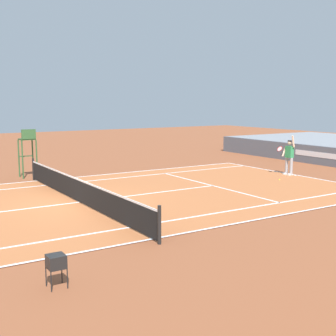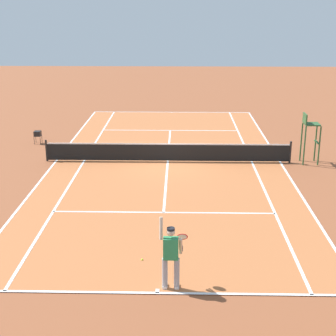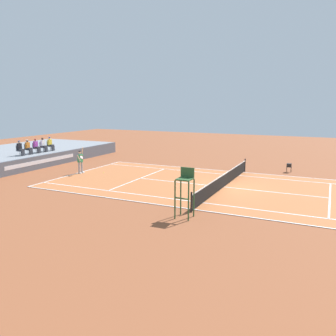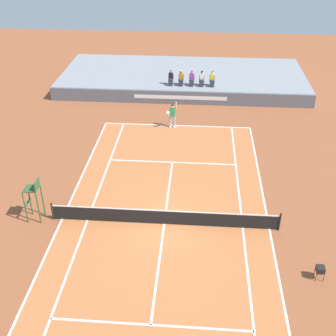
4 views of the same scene
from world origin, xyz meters
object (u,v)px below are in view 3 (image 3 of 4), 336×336
object	(u,v)px
spectator_seated_1	(28,147)
ball_hopper	(289,165)
tennis_player	(80,161)
spectator_seated_0	(20,148)
tennis_ball	(104,173)
spectator_seated_2	(36,146)
spectator_seated_4	(51,144)
umpire_chair	(185,186)
spectator_seated_3	(43,145)

from	to	relation	value
spectator_seated_1	ball_hopper	size ratio (longest dim) A/B	1.81
spectator_seated_1	tennis_player	world-z (taller)	spectator_seated_1
spectator_seated_0	tennis_ball	world-z (taller)	spectator_seated_0
spectator_seated_2	tennis_ball	size ratio (longest dim) A/B	18.60
spectator_seated_4	tennis_player	distance (m)	6.64
tennis_player	umpire_chair	xyz separation A→B (m)	(-6.43, -11.62, 0.56)
tennis_ball	spectator_seated_3	bearing A→B (deg)	80.85
tennis_player	umpire_chair	size ratio (longest dim) A/B	0.85
ball_hopper	tennis_player	bearing A→B (deg)	117.10
umpire_chair	spectator_seated_3	bearing A→B (deg)	64.04
spectator_seated_1	umpire_chair	bearing A→B (deg)	-111.12
tennis_player	tennis_ball	world-z (taller)	tennis_player
tennis_ball	spectator_seated_4	bearing A→B (deg)	74.37
tennis_ball	ball_hopper	xyz separation A→B (m)	(6.73, -13.35, 0.54)
tennis_player	ball_hopper	distance (m)	16.75
spectator_seated_2	tennis_player	world-z (taller)	spectator_seated_2
spectator_seated_3	tennis_ball	xyz separation A→B (m)	(-1.20, -7.44, -1.71)
spectator_seated_4	ball_hopper	distance (m)	21.34
spectator_seated_4	tennis_player	size ratio (longest dim) A/B	0.61
spectator_seated_4	spectator_seated_1	bearing A→B (deg)	180.00
tennis_player	spectator_seated_0	bearing A→B (deg)	95.22
spectator_seated_3	ball_hopper	distance (m)	21.55
spectator_seated_0	spectator_seated_2	distance (m)	1.79
spectator_seated_4	umpire_chair	size ratio (longest dim) A/B	0.52
tennis_ball	spectator_seated_0	bearing A→B (deg)	100.93
spectator_seated_2	spectator_seated_0	bearing A→B (deg)	180.00
spectator_seated_0	spectator_seated_1	bearing A→B (deg)	0.00
umpire_chair	tennis_player	bearing A→B (deg)	61.05
spectator_seated_3	tennis_ball	distance (m)	7.73
spectator_seated_2	spectator_seated_4	distance (m)	1.73
umpire_chair	ball_hopper	world-z (taller)	umpire_chair
tennis_ball	umpire_chair	bearing A→B (deg)	-126.04
tennis_player	tennis_ball	size ratio (longest dim) A/B	30.63
spectator_seated_0	spectator_seated_4	distance (m)	3.52
spectator_seated_0	tennis_ball	distance (m)	7.77
spectator_seated_1	ball_hopper	xyz separation A→B (m)	(7.29, -20.80, -1.17)
spectator_seated_0	ball_hopper	bearing A→B (deg)	-68.56
spectator_seated_0	tennis_player	bearing A→B (deg)	-84.78
tennis_player	spectator_seated_2	bearing A→B (deg)	78.03
spectator_seated_3	spectator_seated_4	bearing A→B (deg)	0.00
spectator_seated_1	spectator_seated_3	world-z (taller)	same
spectator_seated_2	ball_hopper	distance (m)	21.78
spectator_seated_4	spectator_seated_0	bearing A→B (deg)	180.00
spectator_seated_0	umpire_chair	xyz separation A→B (m)	(-5.89, -17.51, -0.18)
spectator_seated_0	tennis_player	xyz separation A→B (m)	(0.54, -5.89, -0.75)
spectator_seated_2	umpire_chair	world-z (taller)	umpire_chair
spectator_seated_3	umpire_chair	size ratio (longest dim) A/B	0.52
spectator_seated_0	spectator_seated_4	size ratio (longest dim) A/B	1.00
spectator_seated_3	tennis_ball	size ratio (longest dim) A/B	18.60
spectator_seated_0	spectator_seated_4	bearing A→B (deg)	0.00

